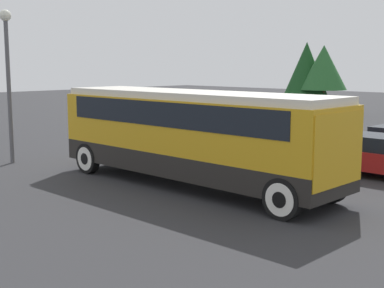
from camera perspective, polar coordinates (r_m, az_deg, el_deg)
ground_plane at (r=17.13m, az=0.00°, el=-4.49°), size 120.00×120.00×0.00m
tour_bus at (r=16.75m, az=0.24°, el=1.54°), size 10.24×2.58×3.02m
parked_car_far at (r=24.73m, az=8.73°, el=0.94°), size 4.67×1.81×1.28m
lamp_post at (r=21.92m, az=-19.06°, el=8.06°), size 0.44×0.44×5.91m
tree_left at (r=42.22m, az=12.09°, el=7.86°), size 3.33×3.33×5.56m
tree_center at (r=41.51m, az=13.85°, el=7.92°), size 3.52×3.52×5.28m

